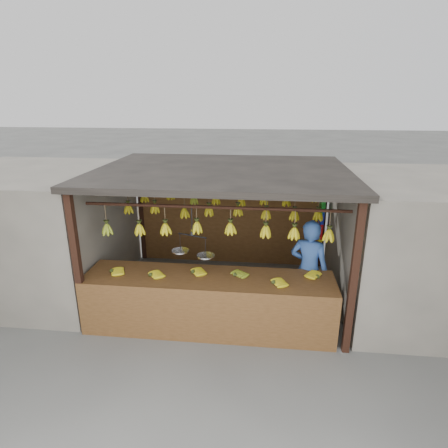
# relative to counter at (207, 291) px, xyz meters

# --- Properties ---
(ground) EXTENTS (80.00, 80.00, 0.00)m
(ground) POSITION_rel_counter_xyz_m (0.09, 1.24, -0.72)
(ground) COLOR #5B5B57
(stall) EXTENTS (4.30, 3.30, 2.40)m
(stall) POSITION_rel_counter_xyz_m (0.09, 1.57, 1.25)
(stall) COLOR black
(stall) RESTS_ON ground
(neighbor_left) EXTENTS (3.00, 3.00, 2.30)m
(neighbor_left) POSITION_rel_counter_xyz_m (-3.51, 1.24, 0.43)
(neighbor_left) COLOR slate
(neighbor_left) RESTS_ON ground
(neighbor_right) EXTENTS (3.00, 3.00, 2.30)m
(neighbor_right) POSITION_rel_counter_xyz_m (3.69, 1.24, 0.43)
(neighbor_right) COLOR slate
(neighbor_right) RESTS_ON ground
(counter) EXTENTS (3.92, 0.89, 0.96)m
(counter) POSITION_rel_counter_xyz_m (0.00, 0.00, 0.00)
(counter) COLOR brown
(counter) RESTS_ON ground
(hanging_bananas) EXTENTS (3.61, 2.25, 0.40)m
(hanging_bananas) POSITION_rel_counter_xyz_m (0.09, 1.25, 0.90)
(hanging_bananas) COLOR #92A523
(hanging_bananas) RESTS_ON ground
(balance_scale) EXTENTS (0.70, 0.42, 0.78)m
(balance_scale) POSITION_rel_counter_xyz_m (-0.26, 0.24, 0.56)
(balance_scale) COLOR black
(balance_scale) RESTS_ON ground
(vendor) EXTENTS (0.73, 0.61, 1.72)m
(vendor) POSITION_rel_counter_xyz_m (1.59, 0.64, 0.14)
(vendor) COLOR #3359A5
(vendor) RESTS_ON ground
(bag_bundles) EXTENTS (0.08, 0.26, 1.18)m
(bag_bundles) POSITION_rel_counter_xyz_m (2.03, 2.59, 0.32)
(bag_bundles) COLOR #199926
(bag_bundles) RESTS_ON ground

